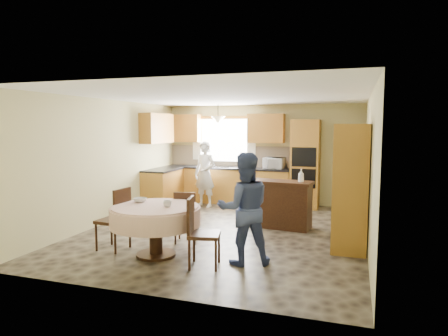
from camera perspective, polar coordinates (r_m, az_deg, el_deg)
floor at (r=7.59m, az=0.18°, el=-9.00°), size 5.00×6.00×0.01m
ceiling at (r=7.35m, az=0.18°, el=10.18°), size 5.00×6.00×0.01m
wall_back at (r=10.25m, az=5.36°, el=1.98°), size 5.00×0.02×2.50m
wall_front at (r=4.63m, az=-11.37°, el=-3.00°), size 5.00×0.02×2.50m
wall_left at (r=8.47m, az=-16.12°, el=0.93°), size 0.02×6.00×2.50m
wall_right at (r=7.01m, az=20.00°, el=-0.21°), size 0.02×6.00×2.50m
window at (r=10.48m, az=0.01°, el=4.01°), size 1.40×0.03×1.10m
curtain_left at (r=10.69m, az=-3.91°, el=4.30°), size 0.22×0.02×1.15m
curtain_right at (r=10.22m, az=3.93°, el=4.22°), size 0.22×0.02×1.15m
base_cab_back at (r=10.28m, az=0.32°, el=-2.53°), size 3.30×0.60×0.88m
counter_back at (r=10.22m, az=0.32°, el=0.02°), size 3.30×0.64×0.04m
base_cab_left at (r=9.96m, az=-8.71°, el=-2.88°), size 0.60×1.20×0.88m
counter_left at (r=9.90m, az=-8.75°, el=-0.24°), size 0.64×1.20×0.04m
backsplash at (r=10.47m, az=0.80°, el=1.70°), size 3.30×0.02×0.55m
wall_cab_left at (r=10.71m, az=-5.61°, el=5.68°), size 0.85×0.33×0.72m
wall_cab_right at (r=10.03m, az=6.03°, el=5.65°), size 0.90×0.33×0.72m
wall_cab_side at (r=9.90m, az=-9.55°, el=5.60°), size 0.33×1.20×0.72m
oven_tower at (r=9.77m, az=11.54°, el=0.56°), size 0.66×0.62×2.12m
oven_upper at (r=9.44m, az=11.34°, el=1.54°), size 0.56×0.01×0.45m
oven_lower at (r=9.49m, az=11.28°, el=-1.47°), size 0.56×0.01×0.45m
pendant at (r=10.02m, az=-0.85°, el=6.89°), size 0.36×0.36×0.18m
sideboard at (r=7.84m, az=8.05°, el=-5.35°), size 1.25×0.63×0.86m
space_heater at (r=8.06m, az=16.94°, el=-6.49°), size 0.38×0.28×0.51m
cupboard at (r=6.72m, az=17.62°, el=-2.54°), size 0.52×1.05×2.00m
dining_table at (r=6.14m, az=-9.75°, el=-6.90°), size 1.36×1.36×0.77m
chair_left at (r=6.58m, az=-15.06°, el=-6.63°), size 0.47×0.47×0.99m
chair_back at (r=6.76m, az=-5.46°, el=-6.65°), size 0.46×0.46×0.88m
chair_right at (r=5.64m, az=-3.63°, el=-8.62°), size 0.50×0.50×0.98m
framed_picture at (r=7.57m, az=19.70°, el=2.67°), size 0.06×0.57×0.47m
microwave at (r=9.84m, az=7.20°, el=0.67°), size 0.54×0.41×0.28m
person_sink at (r=9.75m, az=-2.74°, el=-0.87°), size 0.67×0.52×1.60m
person_dining at (r=5.70m, az=2.91°, el=-5.81°), size 0.96×0.87×1.60m
bowl_sideboard at (r=7.82m, az=5.83°, el=-1.97°), size 0.22×0.22×0.05m
bottle_sideboard at (r=7.69m, az=10.95°, el=-1.23°), size 0.14×0.14×0.30m
cup_table at (r=5.99m, az=-8.08°, el=-5.08°), size 0.15×0.15×0.10m
bowl_table at (r=6.44m, az=-11.91°, el=-4.51°), size 0.28×0.28×0.07m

